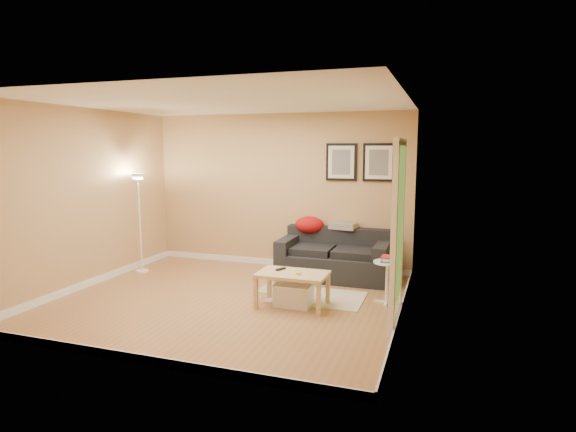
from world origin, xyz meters
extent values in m
plane|color=#9F6C44|center=(0.00, 0.00, 0.00)|extent=(4.50, 4.50, 0.00)
plane|color=white|center=(0.00, 0.00, 2.60)|extent=(4.50, 4.50, 0.00)
plane|color=tan|center=(0.00, 2.00, 1.30)|extent=(4.50, 0.00, 4.50)
plane|color=tan|center=(0.00, -2.00, 1.30)|extent=(4.50, 0.00, 4.50)
plane|color=tan|center=(-2.25, 0.00, 1.30)|extent=(0.00, 4.00, 4.00)
plane|color=tan|center=(2.25, 0.00, 1.30)|extent=(0.00, 4.00, 4.00)
cube|color=white|center=(0.00, 1.99, 0.05)|extent=(4.50, 0.02, 0.10)
cube|color=white|center=(0.00, -1.99, 0.05)|extent=(4.50, 0.02, 0.10)
cube|color=white|center=(-2.24, 0.00, 0.05)|extent=(0.02, 4.00, 0.10)
cube|color=white|center=(2.24, 0.00, 0.05)|extent=(0.02, 4.00, 0.10)
cube|color=beige|center=(1.10, 0.48, 0.01)|extent=(1.25, 0.85, 0.01)
cube|color=#668C4C|center=(0.56, 0.66, 0.01)|extent=(0.70, 0.50, 0.01)
cube|color=black|center=(0.69, 0.12, 0.45)|extent=(0.11, 0.17, 0.02)
cylinder|color=yellow|center=(0.98, -0.03, 0.46)|extent=(0.07, 0.07, 0.03)
camera|label=1|loc=(2.69, -5.52, 2.02)|focal=29.33mm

